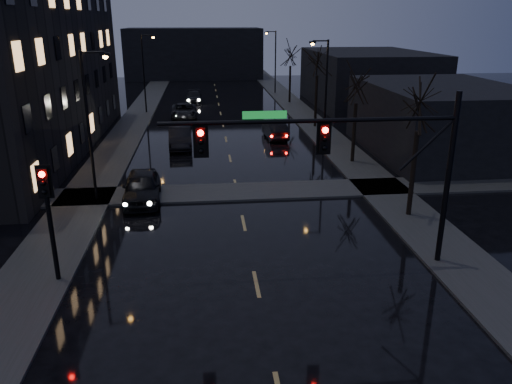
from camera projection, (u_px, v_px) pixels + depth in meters
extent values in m
cube|color=#2D2D2B|center=(127.00, 133.00, 43.36)|extent=(3.00, 140.00, 0.12)
cube|color=#2D2D2B|center=(318.00, 129.00, 45.04)|extent=(3.00, 140.00, 0.12)
cube|color=#2D2D2B|center=(237.00, 192.00, 28.71)|extent=(40.00, 3.00, 0.12)
cube|color=black|center=(441.00, 120.00, 36.48)|extent=(10.00, 14.00, 5.00)
cube|color=black|center=(367.00, 78.00, 57.12)|extent=(12.00, 18.00, 6.00)
cube|color=black|center=(194.00, 53.00, 82.98)|extent=(22.00, 10.00, 8.00)
cylinder|color=black|center=(448.00, 182.00, 19.41)|extent=(0.22, 0.22, 7.00)
cylinder|color=black|center=(311.00, 121.00, 18.04)|extent=(11.00, 0.16, 0.16)
cylinder|color=black|center=(427.00, 145.00, 18.81)|extent=(2.05, 0.10, 2.05)
cube|color=#0C591E|center=(265.00, 115.00, 17.79)|extent=(1.60, 0.04, 0.28)
cube|color=black|center=(201.00, 141.00, 17.86)|extent=(0.35, 0.28, 1.05)
sphere|color=#FF0705|center=(201.00, 133.00, 17.60)|extent=(0.22, 0.22, 0.22)
cube|color=black|center=(324.00, 138.00, 18.30)|extent=(0.35, 0.28, 1.05)
sphere|color=#FF0705|center=(325.00, 130.00, 18.05)|extent=(0.22, 0.22, 0.22)
cylinder|color=black|center=(51.00, 228.00, 18.35)|extent=(0.18, 0.18, 4.40)
cube|color=black|center=(44.00, 182.00, 17.75)|extent=(0.35, 0.28, 1.05)
sphere|color=#FF0705|center=(42.00, 174.00, 17.49)|extent=(0.22, 0.22, 0.22)
cylinder|color=black|center=(413.00, 175.00, 24.61)|extent=(0.24, 0.24, 4.40)
cylinder|color=black|center=(354.00, 134.00, 34.04)|extent=(0.24, 0.24, 4.12)
cylinder|color=black|center=(316.00, 102.00, 45.22)|extent=(0.24, 0.24, 4.68)
cylinder|color=black|center=(290.00, 85.00, 58.43)|extent=(0.24, 0.24, 4.29)
cylinder|color=black|center=(89.00, 129.00, 26.17)|extent=(0.16, 0.16, 8.00)
cylinder|color=black|center=(93.00, 52.00, 24.95)|extent=(1.20, 0.10, 0.10)
cube|color=black|center=(105.00, 54.00, 25.04)|extent=(0.50, 0.25, 0.15)
sphere|color=#FC9C32|center=(105.00, 56.00, 25.07)|extent=(0.28, 0.28, 0.28)
cylinder|color=black|center=(144.00, 75.00, 51.52)|extent=(0.16, 0.16, 8.00)
cylinder|color=black|center=(147.00, 35.00, 50.30)|extent=(1.20, 0.10, 0.10)
cube|color=black|center=(153.00, 36.00, 50.39)|extent=(0.50, 0.25, 0.15)
sphere|color=#FC9C32|center=(153.00, 37.00, 50.42)|extent=(0.28, 0.28, 0.28)
cylinder|color=black|center=(326.00, 93.00, 38.98)|extent=(0.16, 0.16, 8.00)
cylinder|color=black|center=(320.00, 41.00, 37.64)|extent=(1.20, 0.10, 0.10)
cube|color=black|center=(313.00, 42.00, 37.61)|extent=(0.50, 0.25, 0.15)
sphere|color=#FC9C32|center=(313.00, 44.00, 37.64)|extent=(0.28, 0.28, 0.28)
cylinder|color=black|center=(275.00, 63.00, 65.27)|extent=(0.16, 0.16, 8.00)
cylinder|color=black|center=(271.00, 32.00, 63.93)|extent=(1.20, 0.10, 0.10)
cube|color=black|center=(267.00, 32.00, 63.90)|extent=(0.50, 0.25, 0.15)
sphere|color=#FC9C32|center=(267.00, 33.00, 63.93)|extent=(0.28, 0.28, 0.28)
imported|color=black|center=(142.00, 187.00, 27.15)|extent=(2.25, 4.97, 1.66)
imported|color=black|center=(180.00, 138.00, 38.49)|extent=(1.95, 4.94, 1.60)
imported|color=black|center=(184.00, 111.00, 49.78)|extent=(2.63, 5.44, 1.49)
imported|color=black|center=(194.00, 97.00, 59.14)|extent=(1.95, 4.68, 1.35)
imported|color=black|center=(275.00, 130.00, 41.47)|extent=(1.81, 4.40, 1.42)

